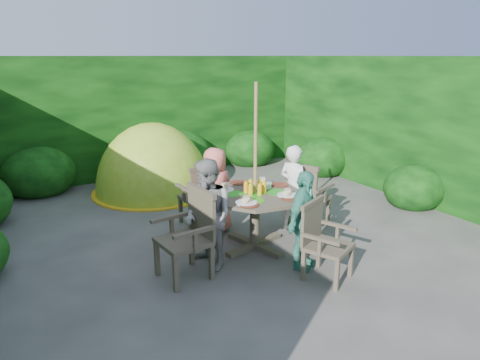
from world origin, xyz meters
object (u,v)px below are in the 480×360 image
parasol_pole (255,169)px  garden_chair_back (202,194)px  garden_chair_right (306,194)px  child_right (293,189)px  patio_table (255,202)px  garden_chair_left (190,233)px  dome_tent (155,191)px  child_back (215,190)px  child_left (208,215)px  garden_chair_front (323,240)px  child_front (303,221)px

parasol_pole → garden_chair_back: size_ratio=2.36×
garden_chair_right → child_right: size_ratio=0.74×
patio_table → garden_chair_right: (1.06, 0.26, -0.14)m
garden_chair_left → dome_tent: 3.46m
child_back → dome_tent: (-0.18, 2.29, -0.63)m
child_left → child_back: 1.13m
garden_chair_front → child_left: (-1.04, 0.87, 0.21)m
garden_chair_front → dome_tent: size_ratio=0.33×
parasol_pole → garden_chair_left: (-1.05, -0.28, -0.56)m
garden_chair_front → child_back: size_ratio=0.70×
patio_table → child_front: size_ratio=1.33×
child_front → garden_chair_front: bearing=-108.3°
garden_chair_left → child_right: 1.90m
garden_chair_back → child_back: size_ratio=0.74×
garden_chair_left → garden_chair_back: 1.55m
child_right → child_front: (-0.57, -0.97, -0.04)m
child_left → dome_tent: bearing=164.5°
garden_chair_back → child_back: 0.33m
garden_chair_right → garden_chair_left: (-2.12, -0.55, 0.02)m
patio_table → garden_chair_left: (-1.06, -0.29, -0.12)m
parasol_pole → child_right: parasol_pole is taller
child_back → child_front: 1.60m
garden_chair_front → garden_chair_left: bearing=124.2°
child_back → child_front: size_ratio=1.03×
garden_chair_back → parasol_pole: bearing=100.7°
patio_table → child_left: (-0.78, -0.20, 0.02)m
child_back → garden_chair_back: bearing=-77.0°
garden_chair_left → parasol_pole: bearing=98.5°
garden_chair_left → child_right: child_right is taller
parasol_pole → dome_tent: size_ratio=0.83×
garden_chair_left → garden_chair_front: bearing=52.5°
garden_chair_front → child_left: child_left is taller
garden_chair_left → child_left: bearing=100.2°
patio_table → garden_chair_back: (-0.29, 1.06, -0.15)m
parasol_pole → garden_chair_front: size_ratio=2.49×
garden_chair_left → garden_chair_front: 1.53m
child_right → child_back: size_ratio=1.03×
child_right → dome_tent: size_ratio=0.49×
garden_chair_front → child_right: bearing=43.1°
child_left → garden_chair_right: bearing=95.6°
garden_chair_back → child_front: child_front is taller
garden_chair_left → child_left: size_ratio=0.74×
garden_chair_back → child_right: (1.06, -0.86, 0.15)m
garden_chair_front → dome_tent: dome_tent is taller
dome_tent → garden_chair_back: bearing=-97.4°
garden_chair_back → child_front: 1.90m
garden_chair_front → child_back: (-0.46, 1.85, 0.16)m
parasol_pole → child_right: (0.77, 0.20, -0.45)m
parasol_pole → garden_chair_right: 1.24m
patio_table → child_back: size_ratio=1.29×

